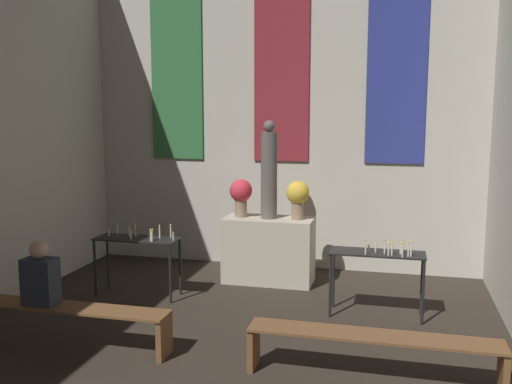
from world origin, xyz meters
name	(u,v)px	position (x,y,z in m)	size (l,w,h in m)	color
wall_back	(282,97)	(0.00, 10.59, 2.78)	(6.60, 0.16, 5.51)	beige
altar	(269,250)	(0.00, 9.62, 0.49)	(1.33, 0.62, 0.98)	#BCB29E
statue	(269,173)	(0.00, 9.62, 1.67)	(0.24, 0.24, 1.45)	#5B5651
flower_vase_left	(241,194)	(-0.43, 9.62, 1.33)	(0.34, 0.34, 0.57)	#937A5B
flower_vase_right	(298,196)	(0.43, 9.62, 1.33)	(0.34, 0.34, 0.57)	#937A5B
candle_rack_left	(138,247)	(-1.63, 8.54, 0.71)	(1.18, 0.42, 1.03)	black
candle_rack_right	(378,262)	(1.64, 8.54, 0.71)	(1.18, 0.42, 1.03)	black
pew_back_left	(64,316)	(-1.66, 6.76, 0.35)	(2.42, 0.36, 0.46)	brown
pew_back_right	(372,346)	(1.66, 6.76, 0.35)	(2.42, 0.36, 0.46)	brown
person_seated	(40,276)	(-1.94, 6.76, 0.78)	(0.36, 0.24, 0.72)	#282D38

